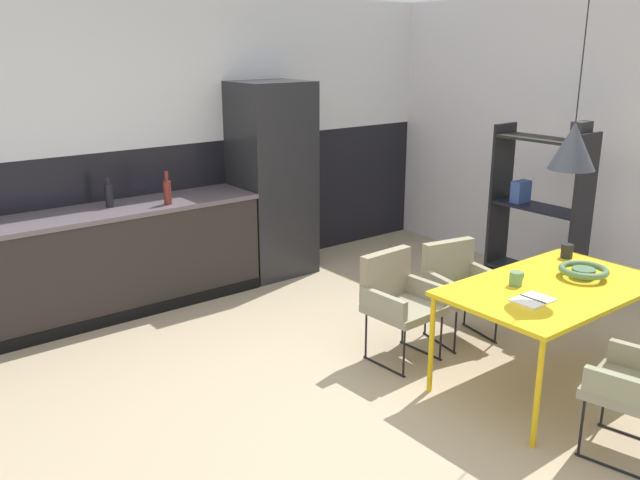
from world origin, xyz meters
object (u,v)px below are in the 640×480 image
armchair_corner_seat (457,279)px  fruit_bowl (584,271)px  mug_tall_blue (567,251)px  dining_table (553,291)px  mug_dark_espresso (516,279)px  open_book (533,300)px  bottle_wine_green (109,195)px  armchair_head_of_table (397,293)px  refrigerator_column (272,180)px  open_shelf_unit (540,210)px  bottle_vinegar_dark (167,191)px  pendant_lamp_over_table_near (573,146)px

armchair_corner_seat → fruit_bowl: bearing=112.7°
fruit_bowl → mug_tall_blue: size_ratio=2.47×
dining_table → mug_dark_espresso: mug_dark_espresso is taller
dining_table → open_book: size_ratio=6.01×
mug_dark_espresso → bottle_wine_green: bearing=118.3°
dining_table → mug_tall_blue: size_ratio=11.30×
mug_tall_blue → armchair_head_of_table: bearing=150.1°
refrigerator_column → open_book: 3.18m
mug_dark_espresso → open_shelf_unit: 1.72m
bottle_vinegar_dark → open_shelf_unit: open_shelf_unit is taller
armchair_head_of_table → mug_tall_blue: bearing=147.6°
armchair_head_of_table → open_book: (0.18, -1.01, 0.22)m
bottle_vinegar_dark → bottle_wine_green: bearing=154.7°
armchair_corner_seat → mug_dark_espresso: (-0.30, -0.75, 0.29)m
dining_table → fruit_bowl: bearing=-6.7°
dining_table → pendant_lamp_over_table_near: size_ratio=1.33×
dining_table → pendant_lamp_over_table_near: (0.00, -0.03, 0.98)m
refrigerator_column → fruit_bowl: refrigerator_column is taller
armchair_corner_seat → refrigerator_column: bearing=-72.1°
mug_tall_blue → pendant_lamp_over_table_near: pendant_lamp_over_table_near is taller
refrigerator_column → open_shelf_unit: refrigerator_column is taller
armchair_corner_seat → armchair_head_of_table: (-0.63, 0.03, 0.02)m
mug_tall_blue → mug_dark_espresso: size_ratio=1.03×
dining_table → mug_tall_blue: mug_tall_blue is taller
mug_dark_espresso → refrigerator_column: bearing=89.3°
refrigerator_column → fruit_bowl: bearing=-81.7°
armchair_head_of_table → mug_tall_blue: (1.13, -0.65, 0.27)m
armchair_corner_seat → pendant_lamp_over_table_near: (-0.10, -0.94, 1.17)m
fruit_bowl → pendant_lamp_over_table_near: bearing=179.0°
fruit_bowl → open_shelf_unit: (1.00, 1.04, 0.07)m
fruit_bowl → bottle_vinegar_dark: bottle_vinegar_dark is taller
open_book → pendant_lamp_over_table_near: (0.35, 0.05, 0.93)m
refrigerator_column → mug_dark_espresso: 2.94m
fruit_bowl → pendant_lamp_over_table_near: size_ratio=0.29×
pendant_lamp_over_table_near → bottle_wine_green: bearing=119.7°
refrigerator_column → dining_table: 3.11m
mug_dark_espresso → open_shelf_unit: bearing=29.8°
mug_tall_blue → bottle_vinegar_dark: bearing=126.6°
refrigerator_column → dining_table: refrigerator_column is taller
bottle_vinegar_dark → pendant_lamp_over_table_near: pendant_lamp_over_table_near is taller
pendant_lamp_over_table_near → dining_table: bearing=90.0°
dining_table → bottle_vinegar_dark: (-1.37, 2.93, 0.36)m
mug_tall_blue → pendant_lamp_over_table_near: size_ratio=0.12×
armchair_head_of_table → refrigerator_column: bearing=-102.2°
armchair_head_of_table → pendant_lamp_over_table_near: pendant_lamp_over_table_near is taller
dining_table → mug_tall_blue: bearing=25.6°
bottle_wine_green → mug_dark_espresso: bearing=-61.7°
armchair_corner_seat → mug_tall_blue: size_ratio=5.69×
refrigerator_column → mug_tall_blue: refrigerator_column is taller
armchair_head_of_table → open_book: size_ratio=3.17×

